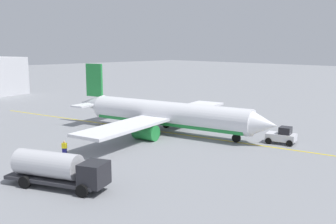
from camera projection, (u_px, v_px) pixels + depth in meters
ground_plane at (168, 133)px, 55.51m from camera, size 400.00×400.00×0.00m
airplane at (165, 115)px, 55.35m from camera, size 32.49×32.04×9.47m
fuel_tanker at (58, 169)px, 33.83m from camera, size 9.71×6.27×3.15m
pushback_tug at (282, 136)px, 49.14m from camera, size 4.00×3.11×2.20m
refueling_worker at (64, 148)px, 43.85m from camera, size 0.63×0.59×1.71m
safety_cone_nose at (267, 139)px, 50.63m from camera, size 0.50×0.50×0.56m
taxi_line_marking at (168, 133)px, 55.51m from camera, size 69.79×16.91×0.01m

